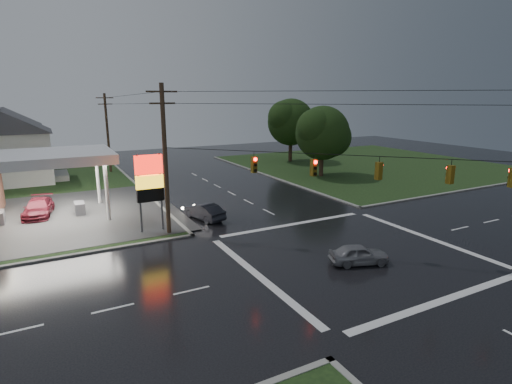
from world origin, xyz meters
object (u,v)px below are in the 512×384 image
house_near (8,146)px  tree_ne_near (323,133)px  utility_pole_n (108,132)px  tree_ne_far (292,122)px  car_pump (38,208)px  utility_pole_nw (165,158)px  car_north (204,211)px  pylon_sign (150,180)px  car_crossing (359,254)px  house_far (5,138)px

house_near → tree_ne_near: (35.09, -14.01, 1.16)m
utility_pole_n → tree_ne_far: (26.65, -4.01, 0.71)m
utility_pole_n → car_pump: bearing=-114.8°
utility_pole_nw → tree_ne_far: 36.20m
house_near → tree_ne_near: size_ratio=1.23×
house_near → tree_ne_far: (38.10, -2.01, 1.77)m
house_near → tree_ne_far: 38.19m
house_near → car_north: size_ratio=2.63×
utility_pole_nw → tree_ne_far: bearing=42.6°
utility_pole_nw → car_north: size_ratio=2.62×
utility_pole_n → utility_pole_nw: bearing=-90.0°
pylon_sign → car_crossing: size_ratio=1.65×
house_near → car_pump: bearing=-80.6°
house_far → car_crossing: 53.97m
house_far → car_north: (16.07, -36.36, -3.71)m
car_crossing → utility_pole_nw: bearing=58.3°
house_far → car_crossing: house_far is taller
utility_pole_nw → utility_pole_n: size_ratio=1.05×
utility_pole_nw → car_north: utility_pole_nw is taller
utility_pole_n → pylon_sign: bearing=-92.1°
car_pump → utility_pole_nw: bearing=-39.3°
house_far → car_pump: size_ratio=2.17×
car_pump → pylon_sign: bearing=-39.7°
utility_pole_nw → house_near: (-11.45, 26.50, -1.32)m
pylon_sign → house_far: (-11.45, 37.50, 0.39)m
car_north → car_pump: car_pump is taller
utility_pole_n → car_pump: 21.24m
car_north → car_pump: 14.43m
car_crossing → tree_ne_far: bearing=-7.1°
house_near → tree_ne_near: bearing=-21.8°
pylon_sign → tree_ne_far: size_ratio=0.61×
tree_ne_far → car_pump: bearing=-157.3°
house_far → car_crossing: (21.23, -49.47, -3.78)m
tree_ne_near → car_pump: 32.79m
tree_ne_near → pylon_sign: bearing=-155.0°
utility_pole_n → tree_ne_far: size_ratio=1.07×
tree_ne_near → car_crossing: bearing=-122.3°
house_far → tree_ne_near: bearing=-35.8°
pylon_sign → car_crossing: pylon_sign is taller
tree_ne_far → pylon_sign: bearing=-139.6°
pylon_sign → tree_ne_near: tree_ne_near is taller
tree_ne_near → house_far: bearing=144.2°
pylon_sign → car_north: pylon_sign is taller
house_near → car_pump: size_ratio=2.17×
car_crossing → car_pump: 27.05m
house_near → utility_pole_nw: bearing=-66.6°
house_near → house_far: size_ratio=1.00×
pylon_sign → utility_pole_n: utility_pole_n is taller
utility_pole_n → tree_ne_far: 26.96m
utility_pole_nw → tree_ne_far: utility_pole_nw is taller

